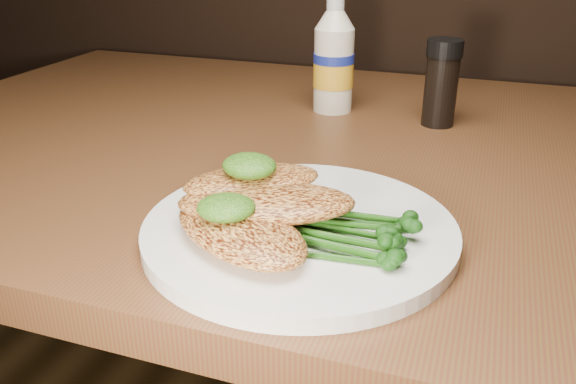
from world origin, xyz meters
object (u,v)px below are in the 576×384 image
(plate, at_px, (300,230))
(mayo_bottle, at_px, (334,54))
(pepper_grinder, at_px, (441,83))
(dining_table, at_px, (301,366))

(plate, bearing_deg, mayo_bottle, 101.09)
(pepper_grinder, bearing_deg, mayo_bottle, 172.96)
(mayo_bottle, bearing_deg, dining_table, -90.71)
(dining_table, distance_m, pepper_grinder, 0.47)
(dining_table, relative_size, mayo_bottle, 7.25)
(dining_table, bearing_deg, plate, -72.93)
(plate, relative_size, mayo_bottle, 1.67)
(dining_table, bearing_deg, pepper_grinder, 36.27)
(plate, distance_m, pepper_grinder, 0.38)
(mayo_bottle, xyz_separation_m, pepper_grinder, (0.15, -0.02, -0.02))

